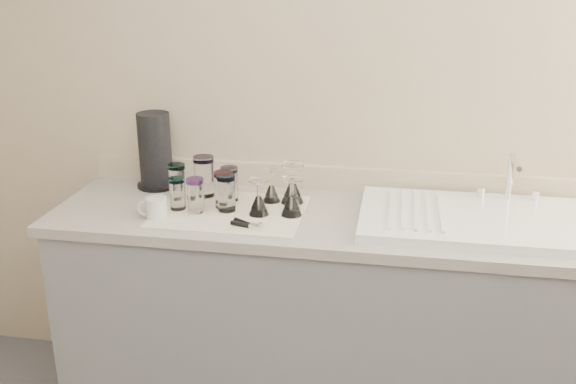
% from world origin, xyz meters
% --- Properties ---
extents(room_envelope, '(3.54, 3.50, 2.52)m').
position_xyz_m(room_envelope, '(0.00, 0.00, 1.56)').
color(room_envelope, '#57575C').
rests_on(room_envelope, ground).
extents(counter_unit, '(2.06, 0.62, 0.90)m').
position_xyz_m(counter_unit, '(0.00, 1.20, 0.45)').
color(counter_unit, slate).
rests_on(counter_unit, ground).
extents(sink_unit, '(0.82, 0.50, 0.22)m').
position_xyz_m(sink_unit, '(0.55, 1.20, 0.92)').
color(sink_unit, white).
rests_on(sink_unit, counter_unit).
extents(dish_towel, '(0.55, 0.42, 0.01)m').
position_xyz_m(dish_towel, '(-0.35, 1.16, 0.90)').
color(dish_towel, white).
rests_on(dish_towel, counter_unit).
extents(tumbler_teal, '(0.07, 0.07, 0.14)m').
position_xyz_m(tumbler_teal, '(-0.59, 1.27, 0.98)').
color(tumbler_teal, white).
rests_on(tumbler_teal, dish_towel).
extents(tumbler_cyan, '(0.08, 0.08, 0.16)m').
position_xyz_m(tumbler_cyan, '(-0.49, 1.30, 0.99)').
color(tumbler_cyan, white).
rests_on(tumbler_cyan, dish_towel).
extents(tumbler_purple, '(0.07, 0.07, 0.14)m').
position_xyz_m(tumbler_purple, '(-0.38, 1.27, 0.98)').
color(tumbler_purple, white).
rests_on(tumbler_purple, dish_towel).
extents(tumbler_magenta, '(0.06, 0.06, 0.12)m').
position_xyz_m(tumbler_magenta, '(-0.55, 1.14, 0.97)').
color(tumbler_magenta, white).
rests_on(tumbler_magenta, dish_towel).
extents(tumbler_blue, '(0.07, 0.07, 0.13)m').
position_xyz_m(tumbler_blue, '(-0.47, 1.13, 0.97)').
color(tumbler_blue, white).
rests_on(tumbler_blue, dish_towel).
extents(tumbler_lavender, '(0.07, 0.07, 0.14)m').
position_xyz_m(tumbler_lavender, '(-0.36, 1.16, 0.98)').
color(tumbler_lavender, white).
rests_on(tumbler_lavender, dish_towel).
extents(tumbler_extra, '(0.07, 0.07, 0.14)m').
position_xyz_m(tumbler_extra, '(-0.38, 1.19, 0.98)').
color(tumbler_extra, white).
rests_on(tumbler_extra, dish_towel).
extents(goblet_back_left, '(0.07, 0.07, 0.13)m').
position_xyz_m(goblet_back_left, '(-0.21, 1.28, 0.95)').
color(goblet_back_left, white).
rests_on(goblet_back_left, dish_towel).
extents(goblet_back_right, '(0.09, 0.09, 0.16)m').
position_xyz_m(goblet_back_right, '(-0.13, 1.29, 0.96)').
color(goblet_back_right, white).
rests_on(goblet_back_right, dish_towel).
extents(goblet_front_left, '(0.08, 0.08, 0.14)m').
position_xyz_m(goblet_front_left, '(-0.23, 1.14, 0.95)').
color(goblet_front_left, white).
rests_on(goblet_front_left, dish_towel).
extents(goblet_front_right, '(0.08, 0.08, 0.14)m').
position_xyz_m(goblet_front_right, '(-0.11, 1.16, 0.96)').
color(goblet_front_right, white).
rests_on(goblet_front_right, dish_towel).
extents(can_opener, '(0.13, 0.09, 0.02)m').
position_xyz_m(can_opener, '(-0.25, 1.02, 0.92)').
color(can_opener, silver).
rests_on(can_opener, dish_towel).
extents(white_mug, '(0.12, 0.10, 0.08)m').
position_xyz_m(white_mug, '(-0.60, 1.05, 0.94)').
color(white_mug, silver).
rests_on(white_mug, counter_unit).
extents(paper_towel_roll, '(0.17, 0.17, 0.32)m').
position_xyz_m(paper_towel_roll, '(-0.73, 1.40, 1.05)').
color(paper_towel_roll, black).
rests_on(paper_towel_roll, counter_unit).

